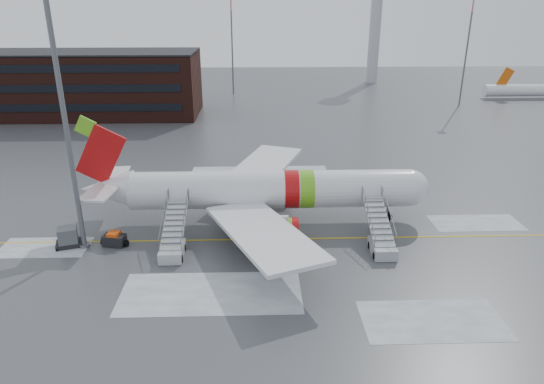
{
  "coord_description": "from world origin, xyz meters",
  "views": [
    {
      "loc": [
        -2.28,
        -42.26,
        21.05
      ],
      "look_at": [
        -0.91,
        1.13,
        4.0
      ],
      "focal_mm": 32.0,
      "sensor_mm": 36.0,
      "label": 1
    }
  ],
  "objects_px": {
    "airliner": "(262,190)",
    "airstair_fwd": "(381,239)",
    "airstair_aft": "(173,242)",
    "uld_container": "(68,238)",
    "baggage_tractor": "(114,240)",
    "pushback_tug": "(265,235)",
    "light_mast_near": "(60,87)"
  },
  "relations": [
    {
      "from": "uld_container",
      "to": "baggage_tractor",
      "type": "relative_size",
      "value": 1.0
    },
    {
      "from": "baggage_tractor",
      "to": "light_mast_near",
      "type": "distance_m",
      "value": 14.31
    },
    {
      "from": "airstair_fwd",
      "to": "uld_container",
      "type": "distance_m",
      "value": 28.63
    },
    {
      "from": "light_mast_near",
      "to": "airstair_fwd",
      "type": "bearing_deg",
      "value": -2.97
    },
    {
      "from": "airstair_aft",
      "to": "uld_container",
      "type": "bearing_deg",
      "value": 170.61
    },
    {
      "from": "baggage_tractor",
      "to": "airstair_fwd",
      "type": "bearing_deg",
      "value": -3.83
    },
    {
      "from": "airstair_fwd",
      "to": "light_mast_near",
      "type": "bearing_deg",
      "value": 177.03
    },
    {
      "from": "airliner",
      "to": "airstair_fwd",
      "type": "relative_size",
      "value": 4.55
    },
    {
      "from": "airliner",
      "to": "light_mast_near",
      "type": "bearing_deg",
      "value": -162.66
    },
    {
      "from": "uld_container",
      "to": "baggage_tractor",
      "type": "bearing_deg",
      "value": -0.0
    },
    {
      "from": "airliner",
      "to": "uld_container",
      "type": "relative_size",
      "value": 13.21
    },
    {
      "from": "airstair_aft",
      "to": "pushback_tug",
      "type": "bearing_deg",
      "value": 11.37
    },
    {
      "from": "airstair_aft",
      "to": "baggage_tractor",
      "type": "relative_size",
      "value": 2.9
    },
    {
      "from": "baggage_tractor",
      "to": "airliner",
      "type": "bearing_deg",
      "value": 19.63
    },
    {
      "from": "airstair_aft",
      "to": "uld_container",
      "type": "distance_m",
      "value": 10.03
    },
    {
      "from": "airliner",
      "to": "airstair_aft",
      "type": "height_order",
      "value": "airliner"
    },
    {
      "from": "airstair_fwd",
      "to": "baggage_tractor",
      "type": "xyz_separation_m",
      "value": [
        -24.4,
        1.64,
        -0.5
      ]
    },
    {
      "from": "light_mast_near",
      "to": "airliner",
      "type": "bearing_deg",
      "value": 17.34
    },
    {
      "from": "airliner",
      "to": "light_mast_near",
      "type": "relative_size",
      "value": 1.23
    },
    {
      "from": "airstair_fwd",
      "to": "uld_container",
      "type": "relative_size",
      "value": 2.9
    },
    {
      "from": "uld_container",
      "to": "light_mast_near",
      "type": "relative_size",
      "value": 0.09
    },
    {
      "from": "baggage_tractor",
      "to": "light_mast_near",
      "type": "bearing_deg",
      "value": -175.13
    },
    {
      "from": "airliner",
      "to": "uld_container",
      "type": "bearing_deg",
      "value": -164.71
    },
    {
      "from": "airliner",
      "to": "airstair_fwd",
      "type": "distance_m",
      "value": 12.73
    },
    {
      "from": "airliner",
      "to": "baggage_tractor",
      "type": "bearing_deg",
      "value": -160.37
    },
    {
      "from": "airstair_fwd",
      "to": "baggage_tractor",
      "type": "relative_size",
      "value": 2.9
    },
    {
      "from": "pushback_tug",
      "to": "uld_container",
      "type": "distance_m",
      "value": 18.1
    },
    {
      "from": "baggage_tractor",
      "to": "light_mast_near",
      "type": "height_order",
      "value": "light_mast_near"
    },
    {
      "from": "pushback_tug",
      "to": "airstair_aft",
      "type": "bearing_deg",
      "value": -168.63
    },
    {
      "from": "airstair_fwd",
      "to": "uld_container",
      "type": "xyz_separation_m",
      "value": [
        -28.58,
        1.64,
        -0.2
      ]
    },
    {
      "from": "uld_container",
      "to": "baggage_tractor",
      "type": "distance_m",
      "value": 4.19
    },
    {
      "from": "uld_container",
      "to": "pushback_tug",
      "type": "bearing_deg",
      "value": 0.05
    }
  ]
}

